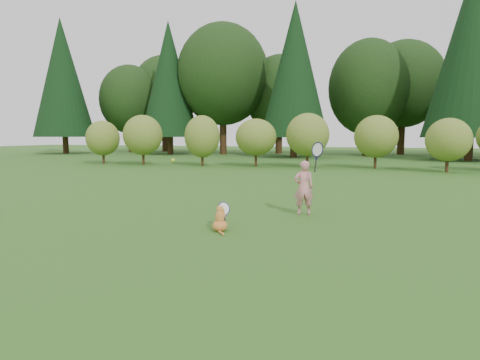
% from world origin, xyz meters
% --- Properties ---
extents(ground, '(100.00, 100.00, 0.00)m').
position_xyz_m(ground, '(0.00, 0.00, 0.00)').
color(ground, '#265618').
rests_on(ground, ground).
extents(shrub_row, '(28.00, 3.00, 2.80)m').
position_xyz_m(shrub_row, '(0.00, 13.00, 1.40)').
color(shrub_row, '#586C21').
rests_on(shrub_row, ground).
extents(woodland_backdrop, '(48.00, 10.00, 15.00)m').
position_xyz_m(woodland_backdrop, '(0.00, 23.00, 7.50)').
color(woodland_backdrop, black).
rests_on(woodland_backdrop, ground).
extents(child, '(0.67, 0.46, 1.69)m').
position_xyz_m(child, '(1.53, 0.98, 0.59)').
color(child, '#D98289').
rests_on(child, ground).
extents(cat, '(0.38, 0.68, 0.60)m').
position_xyz_m(cat, '(0.37, -0.87, 0.23)').
color(cat, orange).
rests_on(cat, ground).
extents(tennis_ball, '(0.08, 0.08, 0.08)m').
position_xyz_m(tennis_ball, '(-1.04, 0.16, 1.13)').
color(tennis_ball, '#B8C817').
rests_on(tennis_ball, ground).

